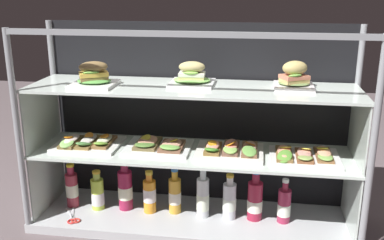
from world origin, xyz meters
The scene contains 24 objects.
ground_plane centered at (0.00, 0.00, -0.01)m, with size 6.00×6.00×0.02m, color #5D5052.
case_base_deck centered at (0.00, 0.00, 0.02)m, with size 1.53×0.42×0.04m, color #B7B9BD.
case_frame centered at (0.00, 0.14, 0.52)m, with size 1.53×0.42×0.95m.
riser_lower_tier centered at (0.00, 0.00, 0.20)m, with size 1.47×0.36×0.32m.
shelf_lower_glass centered at (0.00, 0.00, 0.37)m, with size 1.49×0.38×0.01m, color silver.
riser_upper_tier centered at (0.00, 0.00, 0.52)m, with size 1.47×0.36×0.30m.
shelf_upper_glass centered at (0.00, 0.00, 0.68)m, with size 1.49×0.38×0.01m, color silver.
plated_roll_sandwich_far_left centered at (-0.44, -0.05, 0.73)m, with size 0.19×0.19×0.11m.
plated_roll_sandwich_left_of_center centered at (-0.01, 0.05, 0.72)m, with size 0.20×0.20×0.11m.
plated_roll_sandwich_far_right centered at (0.45, 0.04, 0.73)m, with size 0.17×0.17×0.12m.
open_sandwich_tray_far_left centered at (-0.51, 0.00, 0.40)m, with size 0.31×0.25×0.06m.
open_sandwich_tray_center centered at (-0.16, 0.01, 0.39)m, with size 0.31×0.25×0.06m.
open_sandwich_tray_near_left_corner centered at (0.18, 0.00, 0.40)m, with size 0.31×0.25×0.07m.
open_sandwich_tray_mid_right centered at (0.51, -0.02, 0.39)m, with size 0.31×0.25×0.06m.
juice_bottle_tucked_behind centered at (-0.61, 0.01, 0.14)m, with size 0.06×0.06×0.23m.
juice_bottle_front_left_end centered at (-0.48, 0.00, 0.12)m, with size 0.06×0.06×0.20m.
juice_bottle_front_fourth centered at (-0.34, 0.02, 0.15)m, with size 0.07×0.07×0.26m.
juice_bottle_front_middle centered at (-0.21, 0.01, 0.13)m, with size 0.06×0.06×0.22m.
juice_bottle_front_second centered at (-0.09, 0.02, 0.14)m, with size 0.06×0.06×0.23m.
juice_bottle_front_right_end centered at (0.05, 0.00, 0.14)m, with size 0.06×0.06×0.26m.
juice_bottle_back_left centered at (0.18, 0.00, 0.14)m, with size 0.06×0.06×0.23m.
juice_bottle_near_post centered at (0.30, 0.01, 0.14)m, with size 0.07×0.07×0.25m.
juice_bottle_back_center centered at (0.44, 0.01, 0.13)m, with size 0.06×0.06×0.22m.
kitchen_scissors centered at (-0.56, -0.13, 0.05)m, with size 0.13×0.17×0.01m.
Camera 1 is at (0.30, -1.95, 1.13)m, focal length 42.15 mm.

